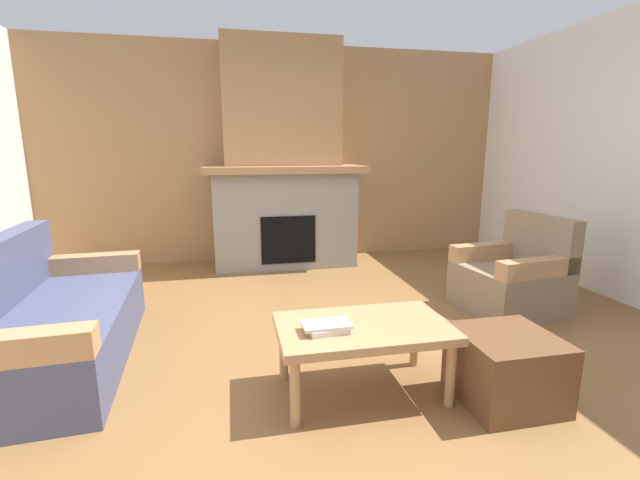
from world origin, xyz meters
TOP-DOWN VIEW (x-y plane):
  - ground at (0.00, 0.00)m, footprint 9.00×9.00m
  - wall_back_wood_panel at (0.00, 3.00)m, footprint 6.00×0.12m
  - fireplace at (0.00, 2.62)m, footprint 1.90×0.82m
  - couch at (-1.88, 0.35)m, footprint 0.95×1.85m
  - armchair at (1.81, 0.59)m, footprint 0.84×0.84m
  - coffee_table at (0.08, -0.43)m, footprint 1.00×0.60m
  - ottoman at (0.85, -0.68)m, footprint 0.52×0.52m
  - book_stack_near_edge at (-0.15, -0.49)m, footprint 0.27×0.18m

SIDE VIEW (x-z plane):
  - ground at x=0.00m, z-range 0.00..0.00m
  - ottoman at x=0.85m, z-range 0.00..0.40m
  - couch at x=-1.88m, z-range -0.14..0.71m
  - armchair at x=1.81m, z-range -0.13..0.72m
  - coffee_table at x=0.08m, z-range 0.16..0.59m
  - book_stack_near_edge at x=-0.15m, z-range 0.43..0.48m
  - fireplace at x=0.00m, z-range -0.19..2.51m
  - wall_back_wood_panel at x=0.00m, z-range 0.00..2.70m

